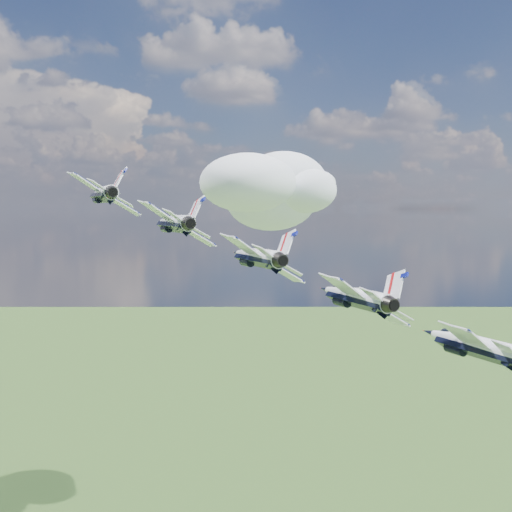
{
  "coord_description": "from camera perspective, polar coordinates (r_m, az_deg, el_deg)",
  "views": [
    {
      "loc": [
        -27.51,
        -52.84,
        152.8
      ],
      "look_at": [
        -13.79,
        13.3,
        147.83
      ],
      "focal_mm": 45.0,
      "sensor_mm": 36.0,
      "label": 1
    }
  ],
  "objects": [
    {
      "name": "cloud_far",
      "position": [
        277.39,
        1.72,
        5.68
      ],
      "size": [
        59.0,
        46.36,
        23.18
      ],
      "primitive_type": "ellipsoid",
      "color": "white"
    },
    {
      "name": "jet_0",
      "position": [
        81.69,
        -13.45,
        5.43
      ],
      "size": [
        12.53,
        15.44,
        8.4
      ],
      "primitive_type": null,
      "rotation": [
        0.0,
        0.56,
        0.2
      ],
      "color": "silver"
    },
    {
      "name": "jet_1",
      "position": [
        74.12,
        -7.34,
        2.99
      ],
      "size": [
        12.53,
        15.44,
        8.4
      ],
      "primitive_type": null,
      "rotation": [
        0.0,
        0.56,
        0.2
      ],
      "color": "white"
    },
    {
      "name": "jet_2",
      "position": [
        67.73,
        0.0,
        0.0
      ],
      "size": [
        12.53,
        15.44,
        8.4
      ],
      "primitive_type": null,
      "rotation": [
        0.0,
        0.56,
        0.2
      ],
      "color": "white"
    },
    {
      "name": "jet_3",
      "position": [
        62.89,
        8.67,
        -3.52
      ],
      "size": [
        12.53,
        15.44,
        8.4
      ],
      "primitive_type": null,
      "rotation": [
        0.0,
        0.56,
        0.2
      ],
      "color": "white"
    },
    {
      "name": "jet_4",
      "position": [
        59.96,
        18.55,
        -7.41
      ],
      "size": [
        12.53,
        15.44,
        8.4
      ],
      "primitive_type": null,
      "rotation": [
        0.0,
        0.56,
        0.2
      ],
      "color": "white"
    }
  ]
}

